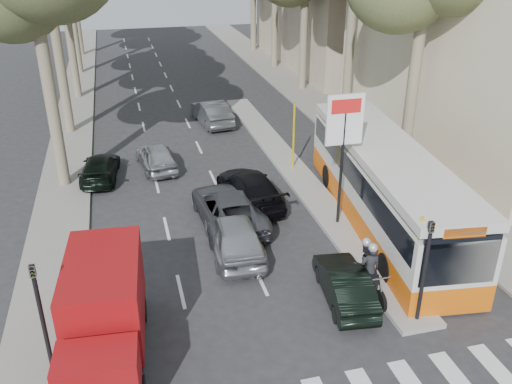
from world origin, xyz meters
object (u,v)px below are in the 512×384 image
city_bus (385,184)px  motorcycle (367,268)px  red_truck (105,313)px  dark_hatchback (345,284)px  silver_hatchback (234,234)px

city_bus → motorcycle: 5.20m
city_bus → red_truck: bearing=-147.7°
dark_hatchback → city_bus: 5.96m
dark_hatchback → motorcycle: 0.98m
dark_hatchback → red_truck: red_truck is taller
motorcycle → city_bus: bearing=57.5°
red_truck → motorcycle: (8.47, 1.01, -0.59)m
city_bus → dark_hatchback: bearing=-121.5°
red_truck → motorcycle: red_truck is taller
silver_hatchback → red_truck: bearing=46.3°
silver_hatchback → motorcycle: bearing=138.8°
silver_hatchback → dark_hatchback: size_ratio=1.23×
city_bus → motorcycle: size_ratio=5.49×
red_truck → motorcycle: size_ratio=2.31×
silver_hatchback → dark_hatchback: 4.77m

